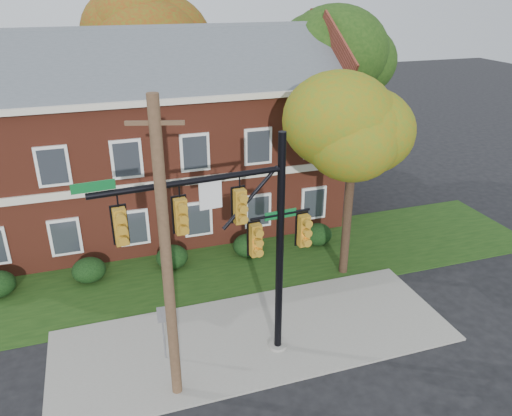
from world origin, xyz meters
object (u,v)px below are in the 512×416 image
object	(u,v)px
hedge_far_right	(317,234)
tree_far_rear	(149,32)
sign_post	(163,324)
tree_near_right	(362,122)
utility_pole	(167,261)
traffic_signal	(238,232)
hedge_center	(172,257)
tree_right_rear	(350,52)
apartment_building	(148,128)
hedge_right	(248,245)
hedge_left	(89,270)

from	to	relation	value
hedge_far_right	tree_far_rear	bearing A→B (deg)	113.37
sign_post	tree_near_right	bearing A→B (deg)	23.87
hedge_far_right	utility_pole	size ratio (longest dim) A/B	0.15
traffic_signal	sign_post	bearing A→B (deg)	157.24
hedge_center	tree_right_rear	distance (m)	14.94
apartment_building	tree_near_right	bearing A→B (deg)	-48.23
hedge_far_right	sign_post	world-z (taller)	sign_post
hedge_right	tree_far_rear	distance (m)	15.66
hedge_left	sign_post	bearing A→B (deg)	-68.70
hedge_left	tree_far_rear	distance (m)	16.25
tree_near_right	tree_far_rear	xyz separation A→B (m)	(-5.88, 15.93, 2.17)
hedge_far_right	utility_pole	bearing A→B (deg)	-137.36
tree_far_rear	traffic_signal	xyz separation A→B (m)	(-0.18, -19.73, -4.08)
hedge_center	hedge_far_right	world-z (taller)	same
hedge_far_right	sign_post	bearing A→B (deg)	-144.47
apartment_building	hedge_center	xyz separation A→B (m)	(0.00, -5.25, -4.46)
tree_right_rear	tree_far_rear	size ratio (longest dim) A/B	0.92
hedge_center	tree_near_right	world-z (taller)	tree_near_right
tree_right_rear	hedge_center	bearing A→B (deg)	-151.63
tree_far_rear	utility_pole	world-z (taller)	tree_far_rear
hedge_right	sign_post	bearing A→B (deg)	-128.79
hedge_right	tree_near_right	size ratio (longest dim) A/B	0.16
tree_near_right	sign_post	distance (m)	10.39
traffic_signal	hedge_left	bearing A→B (deg)	120.30
tree_near_right	sign_post	size ratio (longest dim) A/B	4.08
hedge_left	hedge_right	xyz separation A→B (m)	(7.00, 0.00, 0.00)
apartment_building	tree_right_rear	xyz separation A→B (m)	(11.31, 0.86, 3.13)
sign_post	tree_far_rear	bearing A→B (deg)	86.43
hedge_far_right	tree_near_right	xyz separation A→B (m)	(0.22, -2.83, 6.14)
hedge_center	apartment_building	bearing A→B (deg)	90.00
tree_far_rear	sign_post	size ratio (longest dim) A/B	5.48
apartment_building	hedge_center	bearing A→B (deg)	-90.00
hedge_center	traffic_signal	distance (m)	7.96
hedge_center	utility_pole	bearing A→B (deg)	-98.42
tree_right_rear	hedge_left	bearing A→B (deg)	-157.58
hedge_left	utility_pole	bearing A→B (deg)	-72.20
hedge_right	sign_post	xyz separation A→B (m)	(-4.71, -5.87, 0.90)
hedge_center	tree_near_right	xyz separation A→B (m)	(7.22, -2.83, 6.14)
hedge_right	tree_right_rear	size ratio (longest dim) A/B	0.13
sign_post	traffic_signal	bearing A→B (deg)	-13.86
hedge_center	tree_right_rear	xyz separation A→B (m)	(11.31, 6.11, 7.60)
traffic_signal	hedge_right	bearing A→B (deg)	65.80
apartment_building	tree_far_rear	distance (m)	8.84
apartment_building	utility_pole	world-z (taller)	apartment_building
hedge_center	tree_far_rear	distance (m)	15.57
hedge_far_right	traffic_signal	bearing A→B (deg)	-131.35
hedge_right	tree_near_right	distance (m)	7.72
hedge_right	tree_near_right	world-z (taller)	tree_near_right
hedge_center	tree_far_rear	bearing A→B (deg)	84.15
hedge_center	tree_far_rear	xyz separation A→B (m)	(1.34, 13.09, 8.32)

